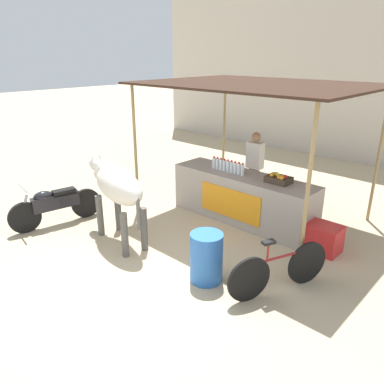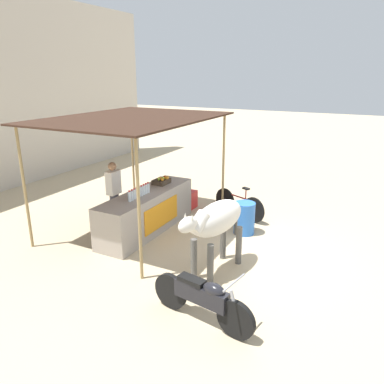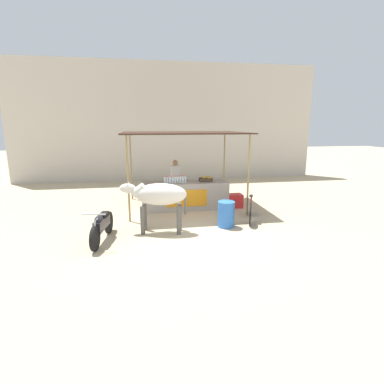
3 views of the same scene
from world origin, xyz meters
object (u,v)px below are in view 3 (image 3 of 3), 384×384
stall_counter (185,196)px  motorcycle_parked (102,225)px  vendor_behind_counter (175,182)px  fruit_crate (206,179)px  bicycle_leaning (251,209)px  cow (158,196)px  cooler_box (234,201)px  water_barrel (226,214)px

stall_counter → motorcycle_parked: (-2.52, -2.68, -0.05)m
vendor_behind_counter → motorcycle_parked: 4.14m
fruit_crate → bicycle_leaning: 2.11m
stall_counter → cow: (-1.05, -2.23, 0.55)m
cooler_box → water_barrel: water_barrel is taller
water_barrel → bicycle_leaning: bearing=27.3°
water_barrel → motorcycle_parked: motorcycle_parked is taller
cooler_box → bicycle_leaning: 1.54m
motorcycle_parked → cow: bearing=17.1°
fruit_crate → bicycle_leaning: bearing=-57.3°
water_barrel → cow: bearing=-176.6°
cow → vendor_behind_counter: bearing=74.9°
water_barrel → cow: size_ratio=0.41×
fruit_crate → cow: cow is taller
fruit_crate → motorcycle_parked: fruit_crate is taller
fruit_crate → bicycle_leaning: size_ratio=0.28×
cow → motorcycle_parked: bearing=-162.9°
water_barrel → vendor_behind_counter: bearing=111.9°
bicycle_leaning → cow: bearing=-168.3°
cooler_box → water_barrel: bearing=-113.1°
cow → bicycle_leaning: cow is taller
motorcycle_parked → bicycle_leaning: (4.35, 1.05, -0.08)m
stall_counter → fruit_crate: fruit_crate is taller
water_barrel → motorcycle_parked: (-3.43, -0.57, 0.05)m
vendor_behind_counter → cooler_box: bearing=-22.9°
bicycle_leaning → vendor_behind_counter: bearing=131.1°
cow → water_barrel: bearing=3.4°
cow → motorcycle_parked: 1.66m
stall_counter → cow: cow is taller
motorcycle_parked → bicycle_leaning: bearing=13.5°
motorcycle_parked → bicycle_leaning: motorcycle_parked is taller
motorcycle_parked → vendor_behind_counter: bearing=56.5°
fruit_crate → cow: 2.90m
fruit_crate → water_barrel: bearing=-86.1°
stall_counter → vendor_behind_counter: bearing=108.3°
water_barrel → bicycle_leaning: (0.93, 0.48, -0.03)m
motorcycle_parked → cooler_box: bearing=31.1°
fruit_crate → cooler_box: (1.00, -0.14, -0.80)m
stall_counter → fruit_crate: 0.94m
vendor_behind_counter → stall_counter: bearing=-71.7°
vendor_behind_counter → motorcycle_parked: bearing=-123.5°
stall_counter → cooler_box: 1.78m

